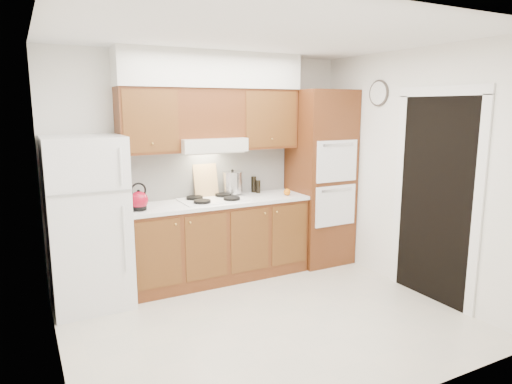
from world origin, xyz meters
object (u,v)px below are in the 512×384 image
kettle (139,200)px  stock_pot (232,183)px  oven_cabinet (320,178)px  fridge (88,222)px

kettle → stock_pot: (1.20, 0.29, 0.05)m
oven_cabinet → kettle: (-2.34, -0.08, -0.05)m
fridge → stock_pot: fridge is taller
fridge → stock_pot: bearing=8.0°
fridge → oven_cabinet: 2.86m
stock_pot → fridge: bearing=-172.0°
oven_cabinet → kettle: oven_cabinet is taller
fridge → kettle: bearing=-5.6°
fridge → kettle: (0.51, -0.05, 0.19)m
stock_pot → oven_cabinet: bearing=-10.1°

